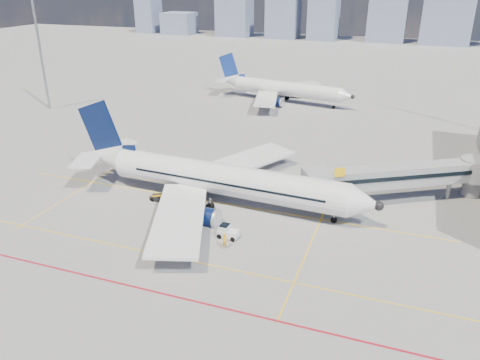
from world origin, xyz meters
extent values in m
plane|color=gray|center=(0.00, 0.00, 0.00)|extent=(420.00, 420.00, 0.00)
cube|color=yellow|center=(0.00, 8.00, 0.01)|extent=(60.00, 0.18, 0.01)
cube|color=yellow|center=(0.00, -6.00, 0.01)|extent=(80.00, 0.15, 0.01)
cube|color=yellow|center=(14.00, 2.00, 0.01)|extent=(0.15, 28.00, 0.01)
cube|color=yellow|center=(-20.00, 8.00, 0.01)|extent=(0.15, 30.00, 0.01)
cube|color=maroon|center=(0.00, -12.00, 0.01)|extent=(90.00, 0.25, 0.01)
cube|color=gray|center=(22.25, 16.15, 3.90)|extent=(20.84, 13.93, 2.60)
cube|color=black|center=(22.25, 16.15, 4.10)|extent=(20.52, 13.82, 0.55)
cube|color=gray|center=(12.70, 10.50, 3.90)|extent=(4.49, 4.56, 3.00)
cube|color=black|center=(17.00, 12.80, 0.35)|extent=(2.20, 1.00, 0.70)
cylinder|color=gray|center=(17.00, 12.80, 1.70)|extent=(0.56, 0.56, 2.70)
cylinder|color=gray|center=(29.00, 20.00, 1.95)|extent=(0.60, 0.60, 3.90)
cylinder|color=gray|center=(32.00, 22.00, 3.90)|extent=(4.00, 4.00, 3.00)
cylinder|color=gray|center=(32.00, 22.00, 1.95)|extent=(2.40, 2.40, 3.90)
cube|color=yellow|center=(15.50, 10.30, 5.70)|extent=(1.26, 0.82, 1.20)
cylinder|color=gray|center=(-55.00, 40.00, 12.50)|extent=(0.56, 0.56, 25.00)
cube|color=slate|center=(-115.32, 190.00, 8.75)|extent=(10.06, 12.39, 17.50)
cube|color=slate|center=(-97.17, 190.00, 5.39)|extent=(15.77, 14.08, 10.78)
cube|color=slate|center=(-65.86, 190.00, 14.70)|extent=(16.24, 13.62, 29.40)
cube|color=slate|center=(-40.36, 190.00, 9.24)|extent=(14.93, 13.54, 18.47)
cube|color=slate|center=(-20.51, 190.00, 14.59)|extent=(12.85, 15.62, 29.19)
cube|color=slate|center=(8.44, 190.00, 14.30)|extent=(16.73, 9.12, 28.60)
cube|color=slate|center=(33.51, 190.00, 14.45)|extent=(20.75, 13.06, 28.89)
cylinder|color=silver|center=(1.14, 8.49, 3.30)|extent=(32.41, 5.88, 4.19)
cone|color=silver|center=(19.17, 7.54, 3.30)|extent=(4.08, 4.39, 4.19)
sphere|color=black|center=(20.67, 7.46, 3.30)|extent=(1.24, 1.24, 1.18)
cone|color=silver|center=(-18.39, 9.52, 3.89)|extent=(7.09, 4.55, 4.19)
cube|color=black|center=(17.78, 7.61, 3.89)|extent=(1.69, 1.69, 0.48)
cube|color=silver|center=(0.04, 18.24, 2.15)|extent=(13.04, 18.34, 0.62)
cube|color=silver|center=(-0.98, -1.08, 2.15)|extent=(11.57, 18.56, 0.62)
cylinder|color=#08143C|center=(0.94, 14.74, 0.80)|extent=(3.99, 2.67, 2.47)
cylinder|color=#08143C|center=(0.28, 2.30, 0.80)|extent=(3.99, 2.67, 2.47)
cylinder|color=#B5B7BC|center=(2.97, 14.64, 0.80)|extent=(0.51, 2.55, 2.54)
cylinder|color=#B5B7BC|center=(2.32, 2.19, 0.80)|extent=(0.51, 2.55, 2.54)
cube|color=#08143C|center=(-18.39, 9.52, 7.60)|extent=(7.37, 0.73, 9.16)
cube|color=#08143C|center=(-15.81, 9.39, 5.02)|extent=(6.07, 0.64, 2.31)
cube|color=silver|center=(-18.63, 12.98, 4.27)|extent=(5.47, 6.82, 0.24)
cube|color=silver|center=(-19.00, 6.11, 4.27)|extent=(5.01, 6.74, 0.24)
cylinder|color=gray|center=(15.63, 7.73, 0.90)|extent=(0.29, 0.29, 1.80)
cylinder|color=black|center=(15.63, 7.73, 0.38)|extent=(0.77, 0.32, 0.76)
cylinder|color=gray|center=(0.22, 11.34, 0.80)|extent=(0.34, 0.34, 1.60)
cylinder|color=black|center=(0.22, 11.34, 0.50)|extent=(1.03, 0.70, 1.00)
cylinder|color=gray|center=(-0.08, 5.76, 0.80)|extent=(0.34, 0.34, 1.60)
cylinder|color=black|center=(-0.08, 5.76, 0.50)|extent=(1.03, 0.70, 1.00)
cube|color=black|center=(1.79, 10.54, 3.62)|extent=(26.40, 1.49, 0.28)
cube|color=black|center=(1.57, 6.39, 3.62)|extent=(26.40, 1.49, 0.28)
cylinder|color=silver|center=(-5.34, 64.36, 3.30)|extent=(26.80, 8.32, 3.46)
cone|color=silver|center=(9.31, 61.61, 3.30)|extent=(3.78, 3.99, 3.46)
sphere|color=black|center=(10.53, 61.38, 3.30)|extent=(1.14, 1.14, 0.98)
cone|color=silver|center=(-21.21, 67.35, 3.79)|extent=(6.22, 4.45, 3.46)
cube|color=black|center=(8.17, 61.82, 3.79)|extent=(1.55, 1.55, 0.40)
cube|color=silver|center=(-5.18, 72.46, 2.35)|extent=(12.13, 14.67, 0.51)
cube|color=silver|center=(-8.13, 56.76, 2.35)|extent=(7.88, 15.31, 0.51)
cylinder|color=#08143C|center=(-4.83, 69.50, 1.24)|extent=(3.52, 2.60, 2.04)
cylinder|color=#08143C|center=(-6.73, 59.39, 1.24)|extent=(3.52, 2.60, 2.04)
cylinder|color=#B5B7BC|center=(-3.17, 69.19, 1.24)|extent=(0.69, 2.12, 2.09)
cylinder|color=#B5B7BC|center=(-5.07, 59.07, 1.24)|extent=(0.69, 2.12, 2.09)
cube|color=navy|center=(-21.21, 67.35, 6.85)|extent=(6.03, 1.40, 7.57)
cube|color=navy|center=(-19.12, 66.95, 4.72)|extent=(4.97, 1.19, 1.91)
cube|color=silver|center=(-21.04, 70.20, 4.10)|extent=(4.92, 5.62, 0.20)
cube|color=silver|center=(-22.09, 64.62, 4.10)|extent=(3.59, 5.40, 0.20)
cylinder|color=black|center=(-5.79, 66.79, 0.50)|extent=(1.10, 0.82, 1.00)
cylinder|color=black|center=(-6.64, 62.26, 0.50)|extent=(1.10, 0.82, 1.00)
cylinder|color=black|center=(6.43, 62.15, 0.38)|extent=(0.80, 0.42, 0.76)
cube|color=silver|center=(4.72, -0.11, 0.59)|extent=(2.42, 1.42, 0.85)
cube|color=silver|center=(4.29, -0.08, 1.23)|extent=(1.14, 1.29, 0.64)
cube|color=black|center=(4.29, -0.08, 1.44)|extent=(1.03, 1.23, 0.37)
cylinder|color=black|center=(3.83, -0.64, 0.30)|extent=(0.61, 0.27, 0.60)
cylinder|color=black|center=(3.90, 0.53, 0.30)|extent=(0.61, 0.27, 0.60)
cylinder|color=black|center=(5.54, -0.75, 0.30)|extent=(0.61, 0.27, 0.60)
cylinder|color=black|center=(5.61, 0.43, 0.30)|extent=(0.61, 0.27, 0.60)
cube|color=black|center=(-0.81, -1.38, 0.27)|extent=(3.18, 1.59, 0.15)
cube|color=silver|center=(-1.58, -1.32, 1.03)|extent=(1.42, 1.38, 1.33)
cube|color=silver|center=(-0.04, -1.44, 1.03)|extent=(1.42, 1.38, 1.33)
cylinder|color=black|center=(-2.05, -1.89, 0.14)|extent=(0.28, 0.14, 0.27)
cylinder|color=black|center=(-1.97, -0.69, 0.14)|extent=(0.28, 0.14, 0.27)
cylinder|color=black|center=(0.34, -2.07, 0.14)|extent=(0.28, 0.14, 0.27)
cylinder|color=black|center=(0.43, -0.87, 0.14)|extent=(0.28, 0.14, 0.27)
cube|color=black|center=(-6.98, 5.84, 0.38)|extent=(3.64, 1.44, 0.60)
cube|color=black|center=(-6.30, 5.81, 1.28)|extent=(5.15, 1.08, 1.57)
cube|color=yellow|center=(-6.28, 6.28, 1.28)|extent=(5.13, 0.30, 1.64)
cube|color=yellow|center=(-6.32, 5.35, 1.28)|extent=(5.13, 0.30, 1.64)
cylinder|color=black|center=(-8.37, 5.31, 0.26)|extent=(0.52, 0.23, 0.51)
cylinder|color=black|center=(-8.32, 6.50, 0.26)|extent=(0.52, 0.23, 0.51)
cylinder|color=black|center=(-5.65, 5.19, 0.26)|extent=(0.52, 0.23, 0.51)
cylinder|color=black|center=(-5.59, 6.38, 0.26)|extent=(0.52, 0.23, 0.51)
imported|color=gold|center=(5.19, -2.37, 0.94)|extent=(0.70, 0.81, 1.87)
camera|label=1|loc=(22.09, -43.90, 27.78)|focal=35.00mm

